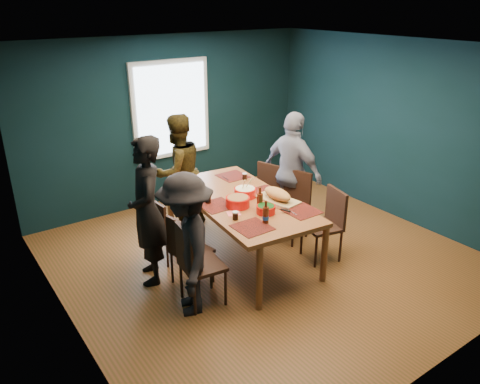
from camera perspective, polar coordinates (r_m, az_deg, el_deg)
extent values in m
cube|color=brown|center=(6.31, 2.95, -8.01)|extent=(5.00, 5.00, 0.01)
cube|color=silver|center=(5.45, 3.54, 17.26)|extent=(5.00, 5.00, 0.01)
cube|color=#0D242E|center=(4.71, -21.40, -2.26)|extent=(0.01, 5.00, 2.70)
cube|color=#0D242E|center=(7.49, 18.50, 7.12)|extent=(0.01, 5.00, 2.70)
cube|color=#0D242E|center=(7.77, -8.43, 8.56)|extent=(5.00, 0.01, 2.70)
cube|color=#0D242E|center=(4.24, 24.77, -5.58)|extent=(5.00, 0.01, 2.70)
cube|color=silver|center=(7.70, -8.41, 9.96)|extent=(1.35, 0.06, 1.55)
cube|color=#9E5B2F|center=(5.93, 0.15, -1.07)|extent=(1.34, 2.34, 0.06)
cylinder|color=#9E5B2F|center=(5.15, 2.38, -10.46)|extent=(0.08, 0.08, 0.79)
cylinder|color=#9E5B2F|center=(5.72, 10.27, -7.19)|extent=(0.08, 0.08, 0.79)
cylinder|color=#9E5B2F|center=(6.69, -8.45, -2.49)|extent=(0.08, 0.08, 0.79)
cylinder|color=#9E5B2F|center=(7.14, -1.44, -0.57)|extent=(0.08, 0.08, 0.79)
cube|color=#311B10|center=(6.16, -8.48, -4.58)|extent=(0.42, 0.42, 0.04)
cube|color=#311B10|center=(5.98, -10.02, -3.09)|extent=(0.07, 0.39, 0.42)
cylinder|color=#311B10|center=(6.06, -8.85, -7.41)|extent=(0.03, 0.03, 0.40)
cylinder|color=#311B10|center=(6.22, -6.24, -6.47)|extent=(0.03, 0.03, 0.40)
cylinder|color=#311B10|center=(6.32, -10.45, -6.22)|extent=(0.03, 0.03, 0.40)
cylinder|color=#311B10|center=(6.46, -7.91, -5.35)|extent=(0.03, 0.03, 0.40)
cube|color=#311B10|center=(5.60, -5.90, -7.16)|extent=(0.47, 0.47, 0.04)
cube|color=#311B10|center=(5.39, -7.49, -5.61)|extent=(0.11, 0.40, 0.44)
cylinder|color=#311B10|center=(5.51, -6.02, -10.47)|extent=(0.03, 0.03, 0.41)
cylinder|color=#311B10|center=(5.70, -3.33, -9.14)|extent=(0.03, 0.03, 0.41)
cylinder|color=#311B10|center=(5.75, -8.28, -9.10)|extent=(0.03, 0.03, 0.41)
cylinder|color=#311B10|center=(5.93, -5.63, -7.88)|extent=(0.03, 0.03, 0.41)
cube|color=#311B10|center=(5.24, -4.59, -8.93)|extent=(0.48, 0.48, 0.04)
cube|color=#311B10|center=(5.05, -6.74, -6.95)|extent=(0.09, 0.44, 0.48)
cylinder|color=#311B10|center=(5.17, -5.55, -12.70)|extent=(0.03, 0.03, 0.45)
cylinder|color=#311B10|center=(5.30, -1.77, -11.61)|extent=(0.03, 0.03, 0.45)
cylinder|color=#311B10|center=(5.46, -7.16, -10.67)|extent=(0.03, 0.03, 0.45)
cylinder|color=#311B10|center=(5.58, -3.57, -9.71)|extent=(0.03, 0.03, 0.45)
cube|color=#311B10|center=(6.90, 2.71, -0.85)|extent=(0.54, 0.54, 0.04)
cube|color=#311B10|center=(6.96, 3.65, 1.59)|extent=(0.17, 0.42, 0.47)
cylinder|color=#311B10|center=(6.77, 3.08, -3.58)|extent=(0.03, 0.03, 0.44)
cylinder|color=#311B10|center=(7.05, 4.75, -2.52)|extent=(0.03, 0.03, 0.44)
cylinder|color=#311B10|center=(6.96, 0.57, -2.78)|extent=(0.03, 0.03, 0.44)
cylinder|color=#311B10|center=(7.23, 2.29, -1.78)|extent=(0.03, 0.03, 0.44)
cube|color=#311B10|center=(6.61, 6.02, -1.96)|extent=(0.55, 0.55, 0.04)
cube|color=#311B10|center=(6.66, 7.02, 0.66)|extent=(0.17, 0.43, 0.48)
cylinder|color=#311B10|center=(6.48, 6.46, -4.90)|extent=(0.03, 0.03, 0.45)
cylinder|color=#311B10|center=(6.78, 8.14, -3.72)|extent=(0.03, 0.03, 0.45)
cylinder|color=#311B10|center=(6.66, 3.70, -4.00)|extent=(0.03, 0.03, 0.45)
cylinder|color=#311B10|center=(6.95, 5.46, -2.89)|extent=(0.03, 0.03, 0.45)
cube|color=#311B10|center=(6.17, 9.96, -4.18)|extent=(0.51, 0.51, 0.04)
cube|color=#311B10|center=(6.16, 11.65, -1.73)|extent=(0.14, 0.43, 0.47)
cylinder|color=#311B10|center=(6.06, 9.24, -7.24)|extent=(0.03, 0.03, 0.44)
cylinder|color=#311B10|center=(6.24, 12.14, -6.53)|extent=(0.03, 0.03, 0.44)
cylinder|color=#311B10|center=(6.33, 7.52, -5.74)|extent=(0.03, 0.03, 0.44)
cylinder|color=#311B10|center=(6.51, 10.34, -5.11)|extent=(0.03, 0.03, 0.44)
imported|color=black|center=(5.56, -11.24, -2.33)|extent=(0.62, 0.76, 1.81)
imported|color=black|center=(6.91, -7.58, 2.50)|extent=(0.90, 0.74, 1.70)
imported|color=silver|center=(6.78, 6.42, 2.40)|extent=(0.55, 1.07, 1.76)
imported|color=black|center=(4.97, -6.51, -6.48)|extent=(0.93, 1.18, 1.60)
cylinder|color=red|center=(5.68, -0.27, -1.21)|extent=(0.30, 0.30, 0.12)
cylinder|color=#4F8A32|center=(5.66, -0.27, -0.71)|extent=(0.26, 0.26, 0.02)
cylinder|color=red|center=(5.96, 0.62, -0.06)|extent=(0.28, 0.28, 0.11)
cylinder|color=beige|center=(5.94, 0.62, 0.40)|extent=(0.25, 0.25, 0.02)
cylinder|color=tan|center=(5.95, 0.92, 0.86)|extent=(0.08, 0.16, 0.23)
cylinder|color=tan|center=(5.91, 0.40, 0.73)|extent=(0.07, 0.16, 0.23)
cylinder|color=red|center=(5.52, 3.17, -2.13)|extent=(0.23, 0.23, 0.09)
cylinder|color=#124511|center=(5.50, 3.18, -1.73)|extent=(0.20, 0.20, 0.02)
cube|color=tan|center=(5.89, 4.57, -0.91)|extent=(0.37, 0.60, 0.02)
ellipsoid|color=#D38A4B|center=(5.86, 4.60, -0.22)|extent=(0.28, 0.48, 0.13)
cube|color=silver|center=(5.64, 4.98, -1.79)|extent=(0.12, 0.22, 0.00)
cylinder|color=black|center=(5.54, 5.59, -2.25)|extent=(0.07, 0.12, 0.02)
sphere|color=#14571A|center=(5.77, 5.38, -0.54)|extent=(0.04, 0.04, 0.04)
sphere|color=#14571A|center=(5.86, 4.60, -0.15)|extent=(0.04, 0.04, 0.04)
sphere|color=#14571A|center=(5.94, 3.83, 0.22)|extent=(0.04, 0.04, 0.04)
cylinder|color=black|center=(6.28, -6.36, 0.78)|extent=(0.17, 0.17, 0.07)
cylinder|color=#4F8A32|center=(6.27, -6.37, 1.02)|extent=(0.14, 0.14, 0.02)
cylinder|color=#491C0D|center=(5.26, 3.15, -2.83)|extent=(0.07, 0.07, 0.20)
cylinder|color=#491C0D|center=(5.21, 3.18, -1.48)|extent=(0.03, 0.03, 0.08)
cylinder|color=#174EA6|center=(5.28, 3.14, -3.15)|extent=(0.07, 0.07, 0.04)
cylinder|color=#491C0D|center=(5.60, 2.43, -1.16)|extent=(0.07, 0.07, 0.20)
cylinder|color=#491C0D|center=(5.54, 2.45, 0.16)|extent=(0.03, 0.03, 0.08)
cylinder|color=black|center=(5.36, -0.58, -2.91)|extent=(0.07, 0.07, 0.10)
cylinder|color=silver|center=(5.34, -0.58, -2.49)|extent=(0.07, 0.07, 0.01)
cylinder|color=black|center=(5.84, 5.50, -0.79)|extent=(0.07, 0.07, 0.10)
cylinder|color=silver|center=(5.82, 5.52, -0.40)|extent=(0.07, 0.07, 0.01)
cylinder|color=black|center=(6.54, 0.56, 1.92)|extent=(0.06, 0.06, 0.09)
cylinder|color=silver|center=(6.53, 0.57, 2.26)|extent=(0.07, 0.07, 0.01)
cylinder|color=black|center=(5.79, -3.91, -0.90)|extent=(0.07, 0.07, 0.10)
cylinder|color=silver|center=(5.77, -3.92, -0.48)|extent=(0.08, 0.08, 0.02)
cube|color=#FF6B6F|center=(6.16, 2.50, 0.14)|extent=(0.13, 0.13, 0.00)
cube|color=#FF6B6F|center=(5.52, -0.77, -2.62)|extent=(0.20, 0.20, 0.00)
cube|color=#FF6B6F|center=(5.64, 7.22, -2.22)|extent=(0.16, 0.16, 0.00)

